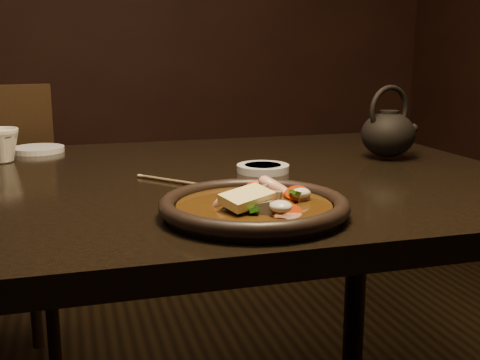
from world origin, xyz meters
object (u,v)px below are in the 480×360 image
object	(u,v)px
table	(98,223)
plate	(254,207)
tea_cup	(0,144)
teapot	(388,132)

from	to	relation	value
table	plate	xyz separation A→B (m)	(0.21, -0.29, 0.09)
table	tea_cup	distance (m)	0.33
tea_cup	teapot	bearing A→B (deg)	-13.07
teapot	plate	bearing A→B (deg)	-152.92
tea_cup	teapot	world-z (taller)	teapot
tea_cup	plate	bearing A→B (deg)	-54.71
plate	teapot	xyz separation A→B (m)	(0.42, 0.36, 0.04)
plate	tea_cup	world-z (taller)	tea_cup
tea_cup	teapot	xyz separation A→B (m)	(0.81, -0.19, 0.02)
table	plate	size ratio (longest dim) A/B	5.84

